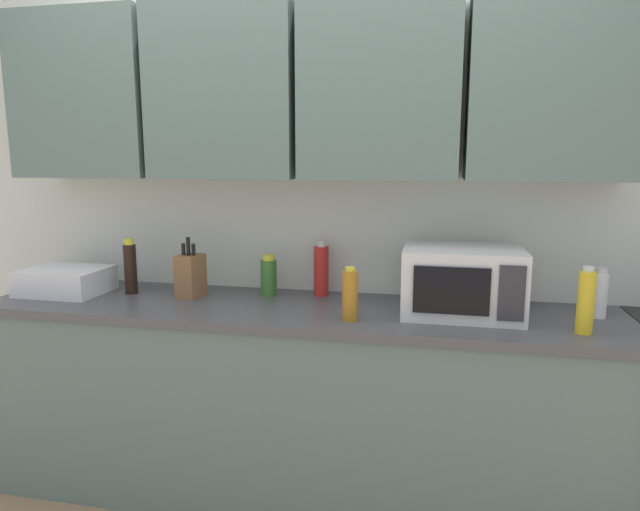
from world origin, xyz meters
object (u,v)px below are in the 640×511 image
at_px(bottle_soy_dark, 130,267).
at_px(dish_rack, 65,281).
at_px(bottle_green_oil, 269,276).
at_px(bottle_amber_vinegar, 350,295).
at_px(bottle_yellow_mustard, 586,302).
at_px(bottle_red_sauce, 321,270).
at_px(knife_block, 190,275).
at_px(microwave, 462,281).
at_px(bottle_white_jar, 600,294).

bearing_deg(bottle_soy_dark, dish_rack, -168.95).
relative_size(bottle_green_oil, bottle_amber_vinegar, 0.89).
relative_size(bottle_yellow_mustard, bottle_amber_vinegar, 1.16).
relative_size(bottle_red_sauce, bottle_soy_dark, 0.99).
xyz_separation_m(knife_block, bottle_amber_vinegar, (0.78, -0.22, 0.00)).
xyz_separation_m(microwave, bottle_white_jar, (0.54, 0.06, -0.04)).
xyz_separation_m(bottle_yellow_mustard, bottle_white_jar, (0.11, 0.23, -0.02)).
bearing_deg(bottle_green_oil, knife_block, -161.52).
xyz_separation_m(microwave, bottle_amber_vinegar, (-0.44, -0.18, -0.04)).
xyz_separation_m(bottle_red_sauce, bottle_white_jar, (1.18, -0.13, -0.02)).
distance_m(bottle_yellow_mustard, bottle_green_oil, 1.35).
xyz_separation_m(bottle_amber_vinegar, bottle_soy_dark, (-1.10, 0.23, 0.02)).
relative_size(microwave, bottle_yellow_mustard, 1.90).
xyz_separation_m(dish_rack, bottle_yellow_mustard, (2.28, -0.15, 0.06)).
xyz_separation_m(bottle_green_oil, bottle_white_jar, (1.43, -0.08, 0.01)).
height_order(microwave, knife_block, knife_block).
height_order(knife_block, bottle_yellow_mustard, knife_block).
bearing_deg(bottle_yellow_mustard, bottle_red_sauce, 161.09).
height_order(knife_block, bottle_soy_dark, knife_block).
height_order(bottle_red_sauce, bottle_soy_dark, bottle_soy_dark).
bearing_deg(bottle_yellow_mustard, bottle_green_oil, 166.39).
xyz_separation_m(knife_block, bottle_soy_dark, (-0.31, 0.01, 0.02)).
relative_size(microwave, bottle_soy_dark, 1.81).
bearing_deg(dish_rack, bottle_soy_dark, 11.05).
height_order(dish_rack, bottle_red_sauce, bottle_red_sauce).
bearing_deg(dish_rack, bottle_white_jar, 1.95).
height_order(bottle_green_oil, bottle_red_sauce, bottle_red_sauce).
bearing_deg(microwave, dish_rack, -179.38).
distance_m(microwave, bottle_amber_vinegar, 0.48).
bearing_deg(microwave, bottle_yellow_mustard, -21.62).
relative_size(knife_block, bottle_amber_vinegar, 1.31).
distance_m(microwave, bottle_red_sauce, 0.67).
distance_m(bottle_red_sauce, bottle_soy_dark, 0.91).
height_order(microwave, dish_rack, microwave).
bearing_deg(bottle_soy_dark, bottle_yellow_mustard, -6.18).
xyz_separation_m(bottle_yellow_mustard, bottle_amber_vinegar, (-0.87, -0.01, -0.02)).
xyz_separation_m(knife_block, bottle_yellow_mustard, (1.66, -0.20, 0.02)).
distance_m(dish_rack, bottle_white_jar, 2.40).
bearing_deg(bottle_red_sauce, bottle_soy_dark, -170.30).
relative_size(bottle_amber_vinegar, bottle_soy_dark, 0.82).
bearing_deg(dish_rack, bottle_green_oil, 9.72).
height_order(dish_rack, knife_block, knife_block).
relative_size(dish_rack, bottle_green_oil, 1.96).
xyz_separation_m(bottle_amber_vinegar, bottle_white_jar, (0.98, 0.25, -0.01)).
xyz_separation_m(bottle_white_jar, bottle_soy_dark, (-2.08, -0.02, 0.03)).
bearing_deg(microwave, bottle_amber_vinegar, -157.30).
relative_size(dish_rack, bottle_soy_dark, 1.43).
height_order(dish_rack, bottle_soy_dark, bottle_soy_dark).
bearing_deg(bottle_amber_vinegar, bottle_white_jar, 13.99).
xyz_separation_m(microwave, bottle_red_sauce, (-0.64, 0.19, -0.02)).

